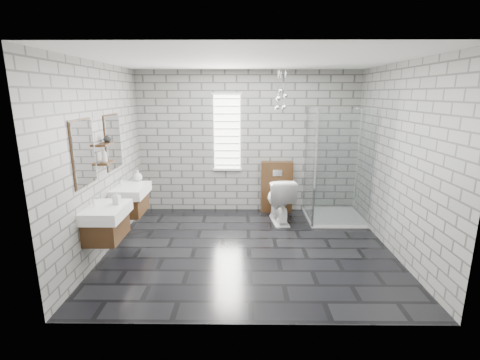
{
  "coord_description": "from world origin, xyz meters",
  "views": [
    {
      "loc": [
        -0.09,
        -4.85,
        2.27
      ],
      "look_at": [
        -0.14,
        0.35,
        0.97
      ],
      "focal_mm": 26.0,
      "sensor_mm": 36.0,
      "label": 1
    }
  ],
  "objects_px": {
    "shower_enclosure": "(331,194)",
    "toilet": "(279,200)",
    "cistern_panel": "(277,187)",
    "vanity_left": "(104,213)",
    "vanity_right": "(129,192)"
  },
  "relations": [
    {
      "from": "shower_enclosure",
      "to": "toilet",
      "type": "bearing_deg",
      "value": -177.37
    },
    {
      "from": "vanity_left",
      "to": "vanity_right",
      "type": "distance_m",
      "value": 1.01
    },
    {
      "from": "shower_enclosure",
      "to": "toilet",
      "type": "xyz_separation_m",
      "value": [
        -0.94,
        -0.04,
        -0.09
      ]
    },
    {
      "from": "vanity_left",
      "to": "shower_enclosure",
      "type": "height_order",
      "value": "shower_enclosure"
    },
    {
      "from": "cistern_panel",
      "to": "shower_enclosure",
      "type": "bearing_deg",
      "value": -28.89
    },
    {
      "from": "vanity_right",
      "to": "shower_enclosure",
      "type": "relative_size",
      "value": 0.77
    },
    {
      "from": "toilet",
      "to": "vanity_right",
      "type": "bearing_deg",
      "value": 9.82
    },
    {
      "from": "shower_enclosure",
      "to": "toilet",
      "type": "distance_m",
      "value": 0.94
    },
    {
      "from": "vanity_left",
      "to": "vanity_right",
      "type": "height_order",
      "value": "same"
    },
    {
      "from": "vanity_left",
      "to": "shower_enclosure",
      "type": "bearing_deg",
      "value": 27.52
    },
    {
      "from": "shower_enclosure",
      "to": "toilet",
      "type": "height_order",
      "value": "shower_enclosure"
    },
    {
      "from": "vanity_right",
      "to": "shower_enclosure",
      "type": "height_order",
      "value": "shower_enclosure"
    },
    {
      "from": "cistern_panel",
      "to": "shower_enclosure",
      "type": "distance_m",
      "value": 1.07
    },
    {
      "from": "toilet",
      "to": "shower_enclosure",
      "type": "bearing_deg",
      "value": 176.23
    },
    {
      "from": "vanity_left",
      "to": "vanity_right",
      "type": "xyz_separation_m",
      "value": [
        0.0,
        1.01,
        0.0
      ]
    }
  ]
}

